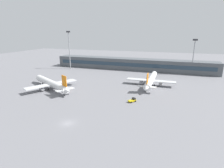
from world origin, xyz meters
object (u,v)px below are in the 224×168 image
object	(u,v)px
airplane_mid	(151,80)
airplane_near	(51,83)
floodlight_tower_west	(194,54)
baggage_tug_yellow	(133,100)
floodlight_tower_east	(69,48)

from	to	relation	value
airplane_mid	airplane_near	bearing A→B (deg)	-153.25
floodlight_tower_west	airplane_mid	bearing A→B (deg)	-123.84
airplane_mid	floodlight_tower_west	world-z (taller)	floodlight_tower_west
airplane_near	floodlight_tower_west	size ratio (longest dim) A/B	1.45
baggage_tug_yellow	floodlight_tower_east	world-z (taller)	floodlight_tower_east
baggage_tug_yellow	floodlight_tower_east	xyz separation A→B (m)	(-64.82, 56.40, 16.36)
airplane_mid	baggage_tug_yellow	xyz separation A→B (m)	(-4.07, -29.97, -2.17)
baggage_tug_yellow	airplane_near	bearing A→B (deg)	173.82
airplane_mid	floodlight_tower_east	world-z (taller)	floodlight_tower_east
floodlight_tower_west	floodlight_tower_east	distance (m)	93.47
baggage_tug_yellow	airplane_mid	bearing A→B (deg)	82.27
airplane_mid	baggage_tug_yellow	distance (m)	30.32
airplane_near	baggage_tug_yellow	size ratio (longest dim) A/B	9.60
floodlight_tower_east	floodlight_tower_west	bearing A→B (deg)	5.81
airplane_near	baggage_tug_yellow	distance (m)	45.91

